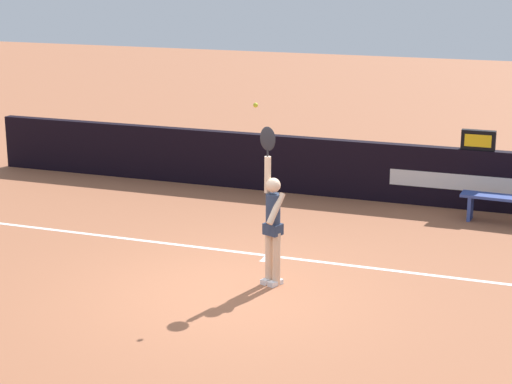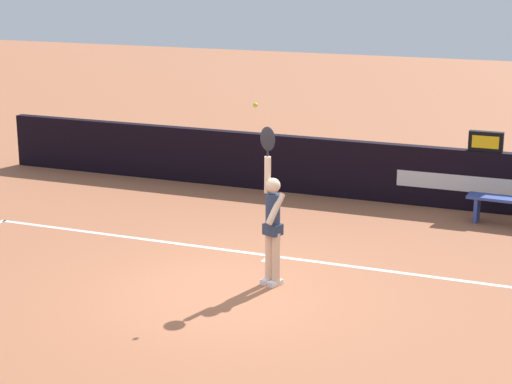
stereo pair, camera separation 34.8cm
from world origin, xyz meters
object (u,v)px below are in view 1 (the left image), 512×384
(speed_display, at_px, (478,140))
(courtside_bench_near, at_px, (502,203))
(tennis_player, at_px, (273,221))
(tennis_ball, at_px, (256,105))

(speed_display, xyz_separation_m, courtside_bench_near, (0.55, -0.74, -0.93))
(tennis_player, height_order, tennis_ball, tennis_ball)
(tennis_ball, relative_size, courtside_bench_near, 0.05)
(tennis_ball, distance_m, courtside_bench_near, 5.67)
(speed_display, bearing_deg, tennis_ball, -116.17)
(tennis_player, bearing_deg, speed_display, 65.66)
(speed_display, xyz_separation_m, tennis_player, (-2.23, -4.93, -0.37))
(tennis_ball, bearing_deg, courtside_bench_near, 54.76)
(tennis_player, distance_m, courtside_bench_near, 5.06)
(tennis_player, xyz_separation_m, tennis_ball, (-0.23, -0.07, 1.64))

